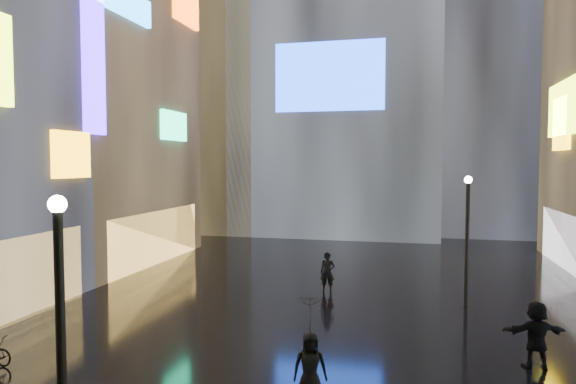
% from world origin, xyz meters
% --- Properties ---
extents(ground, '(140.00, 140.00, 0.00)m').
position_xyz_m(ground, '(0.00, 20.00, 0.00)').
color(ground, black).
rests_on(ground, ground).
extents(building_left_far, '(10.28, 12.00, 22.00)m').
position_xyz_m(building_left_far, '(-15.98, 26.00, 10.98)').
color(building_left_far, black).
rests_on(building_left_far, ground).
extents(tower_flank_right, '(12.00, 12.00, 34.00)m').
position_xyz_m(tower_flank_right, '(9.00, 46.00, 17.00)').
color(tower_flank_right, black).
rests_on(tower_flank_right, ground).
extents(tower_flank_left, '(10.00, 10.00, 26.00)m').
position_xyz_m(tower_flank_left, '(-14.00, 42.00, 13.00)').
color(tower_flank_left, black).
rests_on(tower_flank_left, ground).
extents(lamp_near, '(0.30, 0.30, 5.20)m').
position_xyz_m(lamp_near, '(-2.62, 6.85, 2.94)').
color(lamp_near, black).
rests_on(lamp_near, ground).
extents(lamp_far, '(0.30, 0.30, 5.20)m').
position_xyz_m(lamp_far, '(5.16, 21.13, 2.94)').
color(lamp_far, black).
rests_on(lamp_far, ground).
extents(pedestrian_4, '(0.93, 0.74, 1.67)m').
position_xyz_m(pedestrian_4, '(0.67, 11.47, 0.83)').
color(pedestrian_4, black).
rests_on(pedestrian_4, ground).
extents(pedestrian_5, '(1.84, 0.94, 1.89)m').
position_xyz_m(pedestrian_5, '(6.41, 14.91, 0.95)').
color(pedestrian_5, black).
rests_on(pedestrian_5, ground).
extents(pedestrian_6, '(0.68, 0.48, 1.77)m').
position_xyz_m(pedestrian_6, '(-0.61, 21.87, 0.88)').
color(pedestrian_6, black).
rests_on(pedestrian_6, ground).
extents(umbrella_2, '(1.00, 1.02, 0.88)m').
position_xyz_m(umbrella_2, '(0.67, 11.47, 2.11)').
color(umbrella_2, black).
rests_on(umbrella_2, pedestrian_4).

